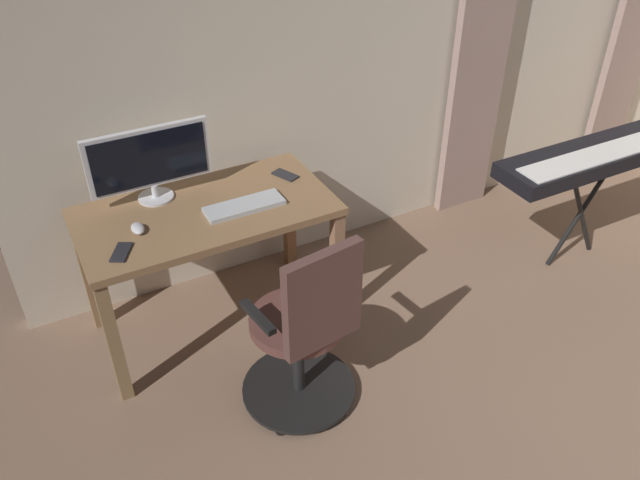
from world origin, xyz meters
name	(u,v)px	position (x,y,z in m)	size (l,w,h in m)	color
back_room_partition	(421,19)	(0.00, -2.78, 1.34)	(5.09, 0.10, 2.68)	beige
curtain_left_panel	(636,18)	(-1.81, -2.67, 1.12)	(0.37, 0.06, 2.25)	gray
curtain_right_panel	(481,50)	(-0.41, -2.67, 1.12)	(0.40, 0.06, 2.25)	gray
desk	(207,226)	(1.59, -2.30, 0.65)	(1.27, 0.67, 0.76)	olive
office_chair	(305,335)	(1.41, -1.55, 0.45)	(0.56, 0.56, 0.99)	black
computer_monitor	(150,160)	(1.77, -2.51, 0.97)	(0.62, 0.18, 0.38)	silver
computer_keyboard	(244,206)	(1.41, -2.21, 0.77)	(0.40, 0.14, 0.02)	#B7BCC1
computer_mouse	(138,228)	(1.93, -2.26, 0.77)	(0.06, 0.10, 0.04)	silver
cell_phone_by_monitor	(285,175)	(1.09, -2.41, 0.76)	(0.07, 0.14, 0.01)	#232328
cell_phone_face_up	(121,252)	(2.04, -2.12, 0.76)	(0.07, 0.14, 0.01)	#232328
piano_keyboard	(597,158)	(-0.62, -1.81, 0.72)	(1.29, 0.33, 0.79)	black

